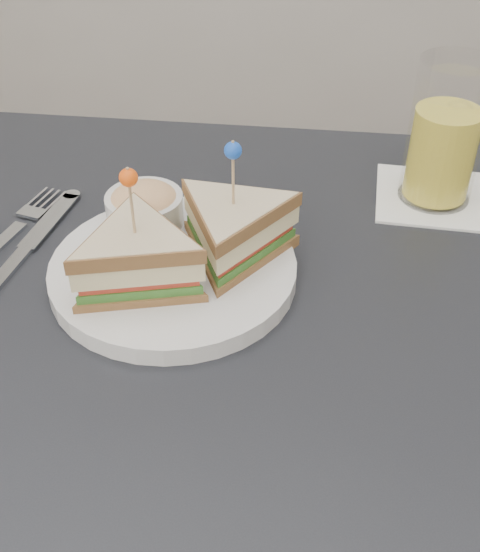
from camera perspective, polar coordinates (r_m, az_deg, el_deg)
The scene contains 5 objects.
table at distance 0.68m, azimuth -0.94°, elevation -8.73°, with size 0.80×0.80×0.75m.
plate_meal at distance 0.66m, azimuth -5.04°, elevation 2.51°, with size 0.30×0.30×0.14m.
cutlery_fork at distance 0.78m, azimuth -18.39°, elevation 3.38°, with size 0.07×0.20×0.01m.
cutlery_knife at distance 0.75m, azimuth -16.95°, elevation 2.52°, with size 0.04×0.20×0.01m.
drink_set at distance 0.80m, azimuth 16.47°, elevation 10.60°, with size 0.13×0.13×0.16m.
Camera 1 is at (0.07, -0.46, 1.18)m, focal length 45.00 mm.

